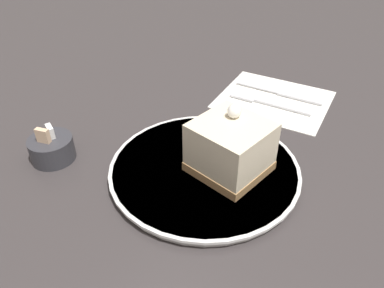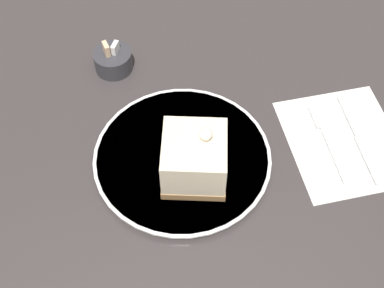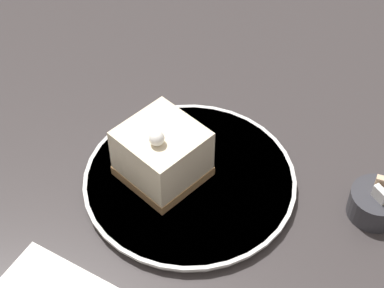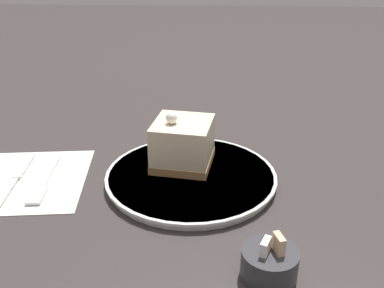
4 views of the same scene
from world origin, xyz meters
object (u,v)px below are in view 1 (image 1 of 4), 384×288
plate (204,170)px  fork (263,101)px  knife (286,94)px  sugar_bowl (52,148)px  cake_slice (230,148)px

plate → fork: bearing=5.6°
plate → knife: 0.29m
plate → sugar_bowl: (-0.10, 0.21, 0.01)m
fork → sugar_bowl: sugar_bowl is taller
cake_slice → sugar_bowl: 0.27m
plate → fork: plate is taller
sugar_bowl → cake_slice: bearing=-64.1°
knife → plate: bearing=174.2°
cake_slice → knife: (0.27, 0.03, -0.05)m
plate → sugar_bowl: 0.23m
cake_slice → fork: bearing=22.1°
sugar_bowl → fork: bearing=-29.2°
cake_slice → knife: cake_slice is taller
plate → knife: size_ratio=1.56×
cake_slice → sugar_bowl: size_ratio=1.63×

